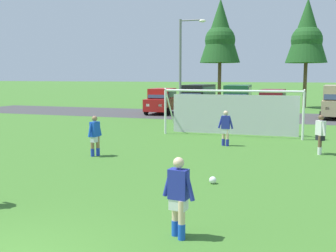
% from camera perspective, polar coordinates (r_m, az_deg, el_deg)
% --- Properties ---
extents(ground_plane, '(400.00, 400.00, 0.00)m').
position_cam_1_polar(ground_plane, '(20.90, 5.09, -1.90)').
color(ground_plane, '#3D7028').
extents(parking_lot_strip, '(52.00, 8.40, 0.01)m').
position_cam_1_polar(parking_lot_strip, '(33.45, 10.46, 1.35)').
color(parking_lot_strip, '#3D3D3F').
rests_on(parking_lot_strip, ground).
extents(soccer_ball, '(0.22, 0.22, 0.22)m').
position_cam_1_polar(soccer_ball, '(12.46, 6.28, -7.51)').
color(soccer_ball, white).
rests_on(soccer_ball, ground).
extents(soccer_goal, '(7.46, 2.10, 2.57)m').
position_cam_1_polar(soccer_goal, '(22.68, 9.08, 2.02)').
color(soccer_goal, white).
rests_on(soccer_goal, ground).
extents(player_midfield_center, '(0.30, 0.72, 1.64)m').
position_cam_1_polar(player_midfield_center, '(16.69, -10.16, -1.38)').
color(player_midfield_center, '#936B4C').
rests_on(player_midfield_center, ground).
extents(player_winger_left, '(0.44, 0.69, 1.64)m').
position_cam_1_polar(player_winger_left, '(17.96, 20.50, -1.13)').
color(player_winger_left, brown).
rests_on(player_winger_left, ground).
extents(player_winger_right, '(0.73, 0.31, 1.64)m').
position_cam_1_polar(player_winger_right, '(8.22, 1.47, -9.97)').
color(player_winger_right, beige).
rests_on(player_winger_right, ground).
extents(player_trailing_back, '(0.74, 0.26, 1.64)m').
position_cam_1_polar(player_trailing_back, '(19.05, 8.04, -0.31)').
color(player_trailing_back, beige).
rests_on(player_trailing_back, ground).
extents(parked_car_slot_far_left, '(2.37, 4.72, 2.16)m').
position_cam_1_polar(parked_car_slot_far_left, '(35.27, -0.85, 3.56)').
color(parked_car_slot_far_left, red).
rests_on(parked_car_slot_far_left, ground).
extents(parked_car_slot_left, '(2.35, 4.88, 2.52)m').
position_cam_1_polar(parked_car_slot_left, '(33.43, 4.19, 3.75)').
color(parked_car_slot_left, black).
rests_on(parked_car_slot_left, ground).
extents(parked_car_slot_center_left, '(2.44, 4.92, 2.52)m').
position_cam_1_polar(parked_car_slot_center_left, '(32.46, 9.73, 3.57)').
color(parked_car_slot_center_left, '#194C2D').
rests_on(parked_car_slot_center_left, ground).
extents(parked_car_slot_center, '(2.26, 4.66, 2.16)m').
position_cam_1_polar(parked_car_slot_center, '(33.68, 14.37, 3.18)').
color(parked_car_slot_center, maroon).
rests_on(parked_car_slot_center, ground).
extents(parked_car_slot_center_right, '(2.44, 4.92, 2.52)m').
position_cam_1_polar(parked_car_slot_center_right, '(33.81, 22.46, 3.27)').
color(parked_car_slot_center_right, tan).
rests_on(parked_car_slot_center_right, ground).
extents(tree_left_edge, '(4.14, 4.14, 11.04)m').
position_cam_1_polar(tree_left_edge, '(43.15, 7.30, 12.75)').
color(tree_left_edge, brown).
rests_on(tree_left_edge, ground).
extents(tree_mid_left, '(4.10, 4.10, 10.93)m').
position_cam_1_polar(tree_mid_left, '(44.03, 18.84, 12.21)').
color(tree_mid_left, brown).
rests_on(tree_mid_left, ground).
extents(street_lamp, '(2.00, 0.32, 7.20)m').
position_cam_1_polar(street_lamp, '(29.41, 2.06, 7.99)').
color(street_lamp, slate).
rests_on(street_lamp, ground).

